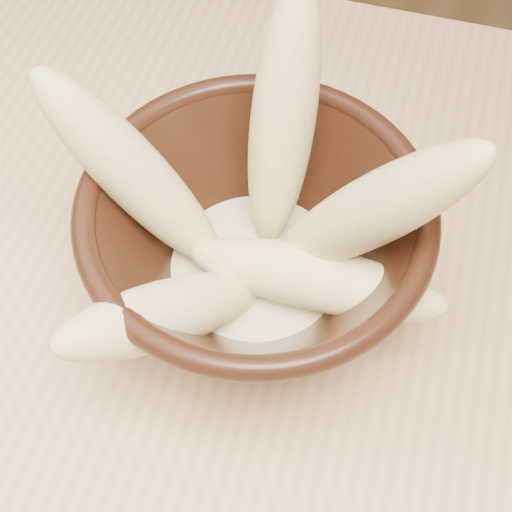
% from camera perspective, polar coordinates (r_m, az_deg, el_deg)
% --- Properties ---
extents(table, '(1.20, 0.80, 0.75)m').
position_cam_1_polar(table, '(0.52, 10.09, -18.48)').
color(table, '#E1AE7C').
rests_on(table, ground).
extents(bowl, '(0.20, 0.20, 0.11)m').
position_cam_1_polar(bowl, '(0.43, -0.00, 0.67)').
color(bowl, black).
rests_on(bowl, table).
extents(milk_puddle, '(0.11, 0.11, 0.02)m').
position_cam_1_polar(milk_puddle, '(0.45, -0.00, -1.20)').
color(milk_puddle, beige).
rests_on(milk_puddle, bowl).
extents(banana_upright, '(0.04, 0.10, 0.17)m').
position_cam_1_polar(banana_upright, '(0.41, 2.16, 10.67)').
color(banana_upright, tan).
rests_on(banana_upright, bowl).
extents(banana_left, '(0.13, 0.05, 0.15)m').
position_cam_1_polar(banana_left, '(0.41, -9.67, 6.42)').
color(banana_left, tan).
rests_on(banana_left, bowl).
extents(banana_right, '(0.13, 0.05, 0.17)m').
position_cam_1_polar(banana_right, '(0.38, 8.88, 3.35)').
color(banana_right, tan).
rests_on(banana_right, bowl).
extents(banana_across, '(0.16, 0.04, 0.05)m').
position_cam_1_polar(banana_across, '(0.41, 4.76, -1.81)').
color(banana_across, tan).
rests_on(banana_across, bowl).
extents(banana_front, '(0.12, 0.14, 0.11)m').
position_cam_1_polar(banana_front, '(0.39, -7.14, -4.58)').
color(banana_front, tan).
rests_on(banana_front, bowl).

